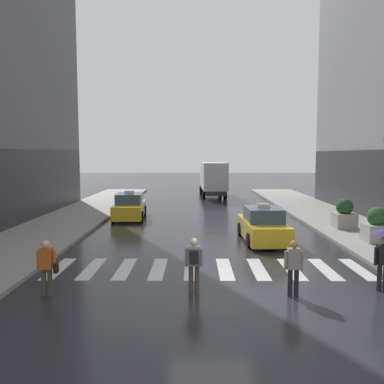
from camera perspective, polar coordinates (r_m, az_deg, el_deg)
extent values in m
plane|color=#26262B|center=(11.94, 2.79, -14.78)|extent=(160.00, 160.00, 0.00)
cube|color=silver|center=(15.58, -18.31, -10.21)|extent=(0.50, 2.80, 0.01)
cube|color=silver|center=(15.24, -13.96, -10.44)|extent=(0.50, 2.80, 0.01)
cube|color=silver|center=(14.99, -9.44, -10.62)|extent=(0.50, 2.80, 0.01)
cube|color=silver|center=(14.84, -4.79, -10.73)|extent=(0.50, 2.80, 0.01)
cube|color=silver|center=(14.78, -0.06, -10.78)|extent=(0.50, 2.80, 0.01)
cube|color=silver|center=(14.82, 4.66, -10.75)|extent=(0.50, 2.80, 0.01)
cube|color=silver|center=(14.96, 9.33, -10.66)|extent=(0.50, 2.80, 0.01)
cube|color=silver|center=(15.19, 13.89, -10.50)|extent=(0.50, 2.80, 0.01)
cube|color=silver|center=(15.51, 18.27, -10.28)|extent=(0.50, 2.80, 0.01)
cube|color=silver|center=(15.91, 22.45, -10.02)|extent=(0.50, 2.80, 0.01)
cube|color=gold|center=(19.51, 9.95, -5.23)|extent=(1.97, 4.56, 0.84)
cube|color=#384C5B|center=(19.30, 10.04, -3.12)|extent=(1.68, 2.16, 0.64)
cube|color=silver|center=(19.24, 10.06, -1.91)|extent=(0.61, 0.26, 0.18)
cylinder|color=black|center=(20.71, 6.85, -5.22)|extent=(0.24, 0.67, 0.66)
cylinder|color=black|center=(21.04, 11.48, -5.13)|extent=(0.24, 0.67, 0.66)
cylinder|color=black|center=(18.10, 8.14, -6.77)|extent=(0.24, 0.67, 0.66)
cylinder|color=black|center=(18.47, 13.41, -6.62)|extent=(0.24, 0.67, 0.66)
cube|color=#F2EAB2|center=(21.60, 7.09, -4.06)|extent=(0.20, 0.05, 0.14)
cube|color=#F2EAB2|center=(21.82, 10.37, -4.01)|extent=(0.20, 0.05, 0.14)
cube|color=gold|center=(26.35, -8.80, -2.48)|extent=(2.05, 4.59, 0.84)
cube|color=#384C5B|center=(26.16, -8.84, -0.91)|extent=(1.71, 2.19, 0.64)
cube|color=silver|center=(26.12, -8.86, -0.01)|extent=(0.61, 0.27, 0.18)
cylinder|color=black|center=(27.81, -10.26, -2.58)|extent=(0.26, 0.67, 0.66)
cylinder|color=black|center=(27.63, -6.74, -2.58)|extent=(0.26, 0.67, 0.66)
cylinder|color=black|center=(25.16, -11.05, -3.42)|extent=(0.26, 0.67, 0.66)
cylinder|color=black|center=(24.97, -7.16, -3.43)|extent=(0.26, 0.67, 0.66)
cube|color=#F2EAB2|center=(28.65, -9.58, -1.79)|extent=(0.20, 0.05, 0.14)
cube|color=#F2EAB2|center=(28.53, -7.07, -1.78)|extent=(0.20, 0.05, 0.14)
cube|color=#2D2D2D|center=(38.91, 3.01, 0.20)|extent=(2.07, 6.67, 0.40)
cube|color=silver|center=(42.10, 2.63, 2.30)|extent=(2.17, 1.88, 2.10)
cube|color=#384C5B|center=(43.00, 2.53, 2.85)|extent=(1.89, 0.12, 0.95)
cube|color=silver|center=(37.91, 3.13, 2.27)|extent=(2.39, 4.89, 2.50)
cylinder|color=black|center=(41.94, 1.28, 0.30)|extent=(0.32, 0.91, 0.90)
cylinder|color=black|center=(42.09, 4.00, 0.31)|extent=(0.32, 0.91, 0.90)
cylinder|color=black|center=(37.42, 1.67, -0.30)|extent=(0.32, 0.91, 0.90)
cylinder|color=black|center=(37.60, 4.71, -0.29)|extent=(0.32, 0.91, 0.90)
cylinder|color=black|center=(13.61, 24.96, -10.93)|extent=(0.14, 0.14, 0.82)
cube|color=black|center=(13.47, 25.43, -7.99)|extent=(0.36, 0.24, 0.60)
sphere|color=tan|center=(13.39, 25.50, -6.24)|extent=(0.22, 0.22, 0.22)
cylinder|color=black|center=(13.39, 24.52, -8.25)|extent=(0.09, 0.09, 0.55)
cylinder|color=#473D33|center=(12.27, -0.15, -12.20)|extent=(0.14, 0.14, 0.82)
cylinder|color=#473D33|center=(12.27, 0.71, -12.20)|extent=(0.14, 0.14, 0.82)
cube|color=gray|center=(12.07, 0.28, -8.98)|extent=(0.36, 0.24, 0.60)
sphere|color=beige|center=(11.97, 0.28, -7.04)|extent=(0.22, 0.22, 0.22)
cylinder|color=gray|center=(12.09, -0.82, -9.21)|extent=(0.09, 0.09, 0.55)
cylinder|color=gray|center=(12.09, 1.39, -9.21)|extent=(0.09, 0.09, 0.55)
cube|color=black|center=(11.85, 0.28, -9.15)|extent=(0.28, 0.18, 0.40)
cylinder|color=#473D33|center=(12.70, -20.21, -11.91)|extent=(0.14, 0.14, 0.82)
cylinder|color=#473D33|center=(12.64, -19.43, -11.97)|extent=(0.14, 0.14, 0.82)
cube|color=#BF5119|center=(12.49, -19.93, -8.82)|extent=(0.36, 0.24, 0.60)
sphere|color=beige|center=(12.39, -19.99, -6.94)|extent=(0.22, 0.22, 0.22)
cylinder|color=#BF5119|center=(12.58, -20.92, -8.98)|extent=(0.09, 0.09, 0.55)
cylinder|color=#BF5119|center=(12.42, -18.91, -9.10)|extent=(0.09, 0.09, 0.55)
cube|color=black|center=(12.46, -18.66, -10.14)|extent=(0.10, 0.20, 0.28)
cylinder|color=black|center=(12.26, 13.69, -12.36)|extent=(0.14, 0.14, 0.82)
cylinder|color=black|center=(12.30, 14.53, -12.32)|extent=(0.14, 0.14, 0.82)
cube|color=gray|center=(12.08, 14.19, -9.13)|extent=(0.36, 0.24, 0.60)
sphere|color=#9E7051|center=(11.99, 14.23, -7.19)|extent=(0.22, 0.22, 0.22)
cylinder|color=gray|center=(12.04, 13.10, -9.40)|extent=(0.09, 0.09, 0.55)
cylinder|color=gray|center=(12.15, 15.25, -9.32)|extent=(0.09, 0.09, 0.55)
cube|color=#A8A399|center=(20.23, 24.65, -5.29)|extent=(1.10, 1.10, 0.80)
sphere|color=#285628|center=(20.11, 24.73, -3.19)|extent=(0.90, 0.90, 0.90)
cube|color=#A8A399|center=(23.35, 20.72, -3.79)|extent=(1.10, 1.10, 0.80)
sphere|color=#234C23|center=(23.25, 20.78, -1.96)|extent=(0.90, 0.90, 0.90)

